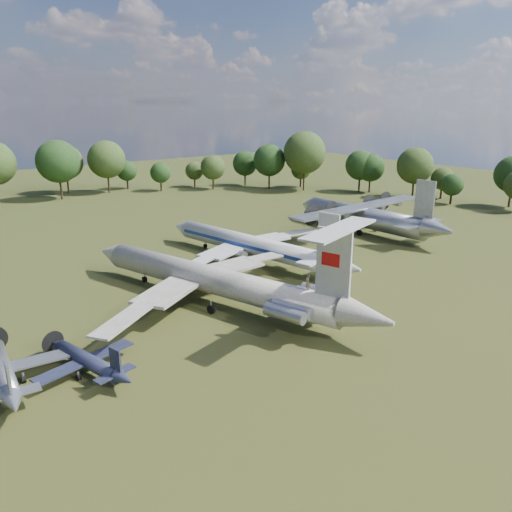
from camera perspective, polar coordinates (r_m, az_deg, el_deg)
ground at (r=66.13m, az=-5.36°, el=-4.43°), size 300.00×300.00×0.00m
il62_airliner at (r=62.61m, az=-4.80°, el=-3.34°), size 49.86×57.36×4.77m
tu104_jet at (r=78.96m, az=-0.56°, el=0.88°), size 38.54×46.97×4.20m
an12_transport at (r=98.74m, az=12.23°, el=4.08°), size 35.70×39.58×5.04m
small_prop_west at (r=49.93m, az=-18.63°, el=-11.61°), size 13.02×15.66×2.00m
small_prop_northwest at (r=50.73m, az=-26.91°, el=-11.93°), size 13.08×17.08×2.38m
person_on_il62 at (r=54.17m, az=5.92°, el=-2.93°), size 0.82×0.68×1.94m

